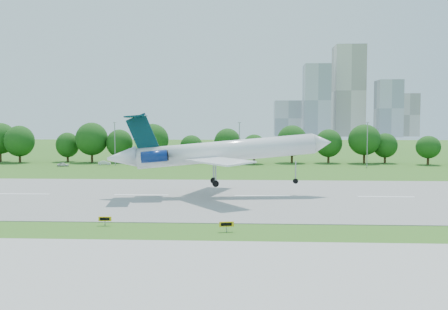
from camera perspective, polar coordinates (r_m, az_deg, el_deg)
ground at (r=60.14m, az=-14.65°, el=-7.94°), size 600.00×600.00×0.00m
runway at (r=83.93m, az=-9.45°, el=-4.55°), size 400.00×45.00×0.08m
taxiway at (r=43.82m, az=-21.98°, el=-12.42°), size 400.00×23.00×0.08m
tree_line at (r=149.30m, az=-3.91°, el=1.45°), size 288.40×8.40×10.40m
light_poles at (r=139.73m, az=-5.43°, el=1.35°), size 175.90×0.25×12.19m
skyline at (r=454.56m, az=13.51°, el=5.92°), size 127.00×52.00×80.00m
airliner at (r=81.14m, az=-1.02°, el=0.44°), size 37.01×26.60×11.82m
taxi_sign_centre at (r=60.32m, az=-13.45°, el=-7.13°), size 1.51×0.27×1.06m
taxi_sign_right at (r=55.40m, az=0.30°, el=-7.93°), size 1.63×0.51×1.14m
service_vehicle_a at (r=146.54m, az=-13.51°, el=-0.88°), size 3.70×2.02×1.16m
service_vehicle_b at (r=144.28m, az=-17.93°, el=-1.04°), size 3.42×2.12×1.09m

